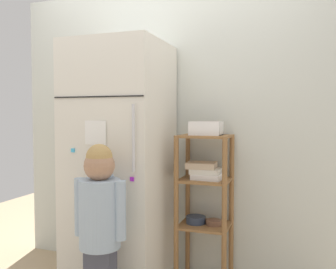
# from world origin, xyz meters

# --- Properties ---
(kitchen_wall_back) EXTENTS (2.62, 0.03, 2.29)m
(kitchen_wall_back) POSITION_xyz_m (0.00, 0.38, 1.15)
(kitchen_wall_back) COLOR silver
(kitchen_wall_back) RESTS_ON ground
(refrigerator) EXTENTS (0.68, 0.69, 1.79)m
(refrigerator) POSITION_xyz_m (-0.23, 0.02, 0.90)
(refrigerator) COLOR silver
(refrigerator) RESTS_ON ground
(child_standing) EXTENTS (0.35, 0.26, 1.09)m
(child_standing) POSITION_xyz_m (-0.12, -0.47, 0.66)
(child_standing) COLOR #494B5A
(child_standing) RESTS_ON ground
(pantry_shelf_unit) EXTENTS (0.38, 0.33, 1.12)m
(pantry_shelf_unit) POSITION_xyz_m (0.38, 0.18, 0.70)
(pantry_shelf_unit) COLOR olive
(pantry_shelf_unit) RESTS_ON ground
(fruit_bin) EXTENTS (0.22, 0.18, 0.10)m
(fruit_bin) POSITION_xyz_m (0.39, 0.16, 1.16)
(fruit_bin) COLOR white
(fruit_bin) RESTS_ON pantry_shelf_unit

